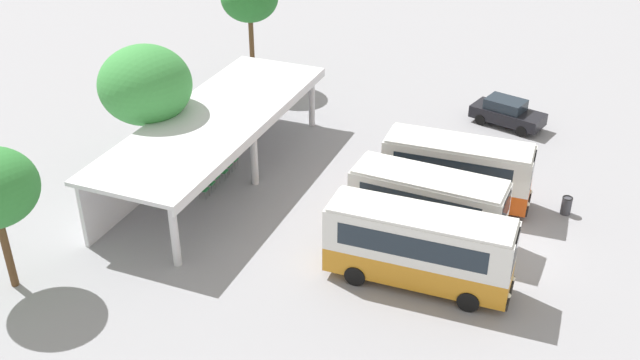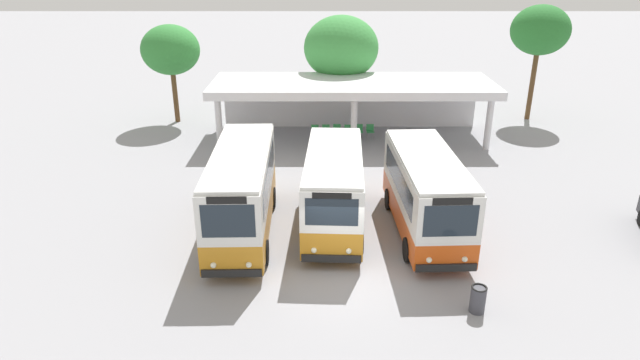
{
  "view_description": "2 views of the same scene",
  "coord_description": "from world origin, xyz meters",
  "views": [
    {
      "loc": [
        -28.09,
        -2.28,
        19.05
      ],
      "look_at": [
        -1.35,
        8.57,
        2.48
      ],
      "focal_mm": 41.72,
      "sensor_mm": 36.0,
      "label": 1
    },
    {
      "loc": [
        -0.79,
        -15.86,
        10.33
      ],
      "look_at": [
        -0.81,
        4.98,
        1.55
      ],
      "focal_mm": 30.52,
      "sensor_mm": 36.0,
      "label": 2
    }
  ],
  "objects": [
    {
      "name": "city_bus_second_in_row",
      "position": [
        -0.25,
        3.84,
        1.74
      ],
      "size": [
        2.54,
        7.03,
        3.13
      ],
      "color": "black",
      "rests_on": "ground"
    },
    {
      "name": "litter_bin_apron",
      "position": [
        4.08,
        -1.87,
        0.46
      ],
      "size": [
        0.49,
        0.49,
        0.9
      ],
      "color": "#3F3F47",
      "rests_on": "ground"
    },
    {
      "name": "waiting_chair_end_by_column",
      "position": [
        -1.09,
        14.94,
        0.52
      ],
      "size": [
        0.45,
        0.45,
        0.86
      ],
      "color": "slate",
      "rests_on": "ground"
    },
    {
      "name": "terminal_canopy",
      "position": [
        1.09,
        15.91,
        2.64
      ],
      "size": [
        16.28,
        5.34,
        3.4
      ],
      "color": "silver",
      "rests_on": "ground"
    },
    {
      "name": "city_bus_middle_cream",
      "position": [
        3.31,
        3.33,
        1.77
      ],
      "size": [
        2.52,
        7.18,
        3.2
      ],
      "color": "black",
      "rests_on": "ground"
    },
    {
      "name": "ground_plane",
      "position": [
        0.0,
        0.0,
        0.0
      ],
      "size": [
        180.0,
        180.0,
        0.0
      ],
      "primitive_type": "plane",
      "color": "#939399"
    },
    {
      "name": "city_bus_nearest_orange",
      "position": [
        -3.8,
        3.26,
        1.87
      ],
      "size": [
        2.36,
        7.69,
        3.39
      ],
      "color": "black",
      "rests_on": "ground"
    },
    {
      "name": "waiting_chair_far_end_seat",
      "position": [
        2.19,
        15.05,
        0.52
      ],
      "size": [
        0.45,
        0.45,
        0.86
      ],
      "color": "slate",
      "rests_on": "ground"
    },
    {
      "name": "roadside_tree_behind_canopy",
      "position": [
        0.53,
        18.74,
        4.74
      ],
      "size": [
        4.68,
        4.68,
        6.74
      ],
      "color": "brown",
      "rests_on": "ground"
    },
    {
      "name": "waiting_chair_fourth_seat",
      "position": [
        0.88,
        14.94,
        0.52
      ],
      "size": [
        0.45,
        0.45,
        0.86
      ],
      "color": "slate",
      "rests_on": "ground"
    },
    {
      "name": "parked_car_flank",
      "position": [
        12.79,
        2.47,
        0.83
      ],
      "size": [
        2.81,
        4.5,
        1.62
      ],
      "color": "black",
      "rests_on": "ground"
    },
    {
      "name": "waiting_chair_middle_seat",
      "position": [
        0.22,
        15.06,
        0.52
      ],
      "size": [
        0.45,
        0.45,
        0.86
      ],
      "color": "slate",
      "rests_on": "ground"
    },
    {
      "name": "waiting_chair_fifth_seat",
      "position": [
        1.54,
        15.05,
        0.52
      ],
      "size": [
        0.45,
        0.45,
        0.86
      ],
      "color": "slate",
      "rests_on": "ground"
    },
    {
      "name": "waiting_chair_second_from_end",
      "position": [
        -0.44,
        14.98,
        0.52
      ],
      "size": [
        0.45,
        0.45,
        0.86
      ],
      "color": "slate",
      "rests_on": "ground"
    }
  ]
}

